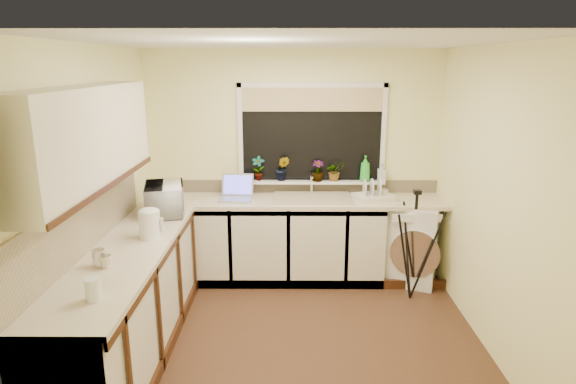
% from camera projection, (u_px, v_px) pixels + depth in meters
% --- Properties ---
extents(floor, '(3.20, 3.20, 0.00)m').
position_uv_depth(floor, '(294.00, 335.00, 4.25)').
color(floor, '#533421').
rests_on(floor, ground).
extents(ceiling, '(3.20, 3.20, 0.00)m').
position_uv_depth(ceiling, '(295.00, 42.00, 3.62)').
color(ceiling, white).
rests_on(ceiling, ground).
extents(wall_back, '(3.20, 0.00, 3.20)m').
position_uv_depth(wall_back, '(293.00, 163.00, 5.38)').
color(wall_back, '#FFF8AA').
rests_on(wall_back, ground).
extents(wall_front, '(3.20, 0.00, 3.20)m').
position_uv_depth(wall_front, '(296.00, 281.00, 2.48)').
color(wall_front, '#FFF8AA').
rests_on(wall_front, ground).
extents(wall_left, '(0.00, 3.00, 3.00)m').
position_uv_depth(wall_left, '(97.00, 200.00, 3.94)').
color(wall_left, '#FFF8AA').
rests_on(wall_left, ground).
extents(wall_right, '(0.00, 3.00, 3.00)m').
position_uv_depth(wall_right, '(492.00, 201.00, 3.93)').
color(wall_right, '#FFF8AA').
rests_on(wall_right, ground).
extents(base_cabinet_back, '(2.55, 0.60, 0.86)m').
position_uv_depth(base_cabinet_back, '(263.00, 241.00, 5.30)').
color(base_cabinet_back, silver).
rests_on(base_cabinet_back, floor).
extents(base_cabinet_left, '(0.54, 2.40, 0.86)m').
position_uv_depth(base_cabinet_left, '(130.00, 307.00, 3.86)').
color(base_cabinet_left, silver).
rests_on(base_cabinet_left, floor).
extents(worktop_back, '(3.20, 0.60, 0.04)m').
position_uv_depth(worktop_back, '(293.00, 201.00, 5.18)').
color(worktop_back, beige).
rests_on(worktop_back, base_cabinet_back).
extents(worktop_left, '(0.60, 2.40, 0.04)m').
position_uv_depth(worktop_left, '(125.00, 254.00, 3.74)').
color(worktop_left, beige).
rests_on(worktop_left, base_cabinet_left).
extents(upper_cabinet, '(0.28, 1.90, 0.70)m').
position_uv_depth(upper_cabinet, '(86.00, 138.00, 3.36)').
color(upper_cabinet, silver).
rests_on(upper_cabinet, wall_left).
extents(splashback_left, '(0.02, 2.40, 0.45)m').
position_uv_depth(splashback_left, '(84.00, 224.00, 3.68)').
color(splashback_left, beige).
rests_on(splashback_left, wall_left).
extents(splashback_back, '(3.20, 0.02, 0.14)m').
position_uv_depth(splashback_back, '(293.00, 186.00, 5.44)').
color(splashback_back, beige).
rests_on(splashback_back, wall_back).
extents(window_glass, '(1.50, 0.02, 1.00)m').
position_uv_depth(window_glass, '(312.00, 134.00, 5.29)').
color(window_glass, black).
rests_on(window_glass, wall_back).
extents(window_blind, '(1.50, 0.02, 0.25)m').
position_uv_depth(window_blind, '(312.00, 100.00, 5.17)').
color(window_blind, tan).
rests_on(window_blind, wall_back).
extents(windowsill, '(1.60, 0.14, 0.03)m').
position_uv_depth(windowsill, '(311.00, 182.00, 5.36)').
color(windowsill, white).
rests_on(windowsill, wall_back).
extents(sink, '(0.82, 0.46, 0.03)m').
position_uv_depth(sink, '(312.00, 198.00, 5.17)').
color(sink, tan).
rests_on(sink, worktop_back).
extents(faucet, '(0.03, 0.03, 0.24)m').
position_uv_depth(faucet, '(312.00, 184.00, 5.32)').
color(faucet, silver).
rests_on(faucet, worktop_back).
extents(washing_machine, '(0.78, 0.76, 0.86)m').
position_uv_depth(washing_machine, '(408.00, 241.00, 5.28)').
color(washing_machine, white).
rests_on(washing_machine, floor).
extents(laptop, '(0.36, 0.33, 0.25)m').
position_uv_depth(laptop, '(236.00, 192.00, 5.19)').
color(laptop, '#9D9DA4').
rests_on(laptop, worktop_back).
extents(kettle, '(0.17, 0.17, 0.23)m').
position_uv_depth(kettle, '(150.00, 225.00, 4.00)').
color(kettle, white).
rests_on(kettle, worktop_left).
extents(dish_rack, '(0.46, 0.40, 0.06)m').
position_uv_depth(dish_rack, '(373.00, 197.00, 5.14)').
color(dish_rack, silver).
rests_on(dish_rack, worktop_back).
extents(tripod, '(0.70, 0.70, 1.13)m').
position_uv_depth(tripod, '(414.00, 246.00, 4.78)').
color(tripod, black).
rests_on(tripod, floor).
extents(glass_jug, '(0.10, 0.10, 0.14)m').
position_uv_depth(glass_jug, '(93.00, 289.00, 2.95)').
color(glass_jug, white).
rests_on(glass_jug, worktop_left).
extents(steel_jar, '(0.09, 0.09, 0.12)m').
position_uv_depth(steel_jar, '(99.00, 258.00, 3.46)').
color(steel_jar, silver).
rests_on(steel_jar, worktop_left).
extents(microwave, '(0.46, 0.58, 0.29)m').
position_uv_depth(microwave, '(165.00, 199.00, 4.65)').
color(microwave, white).
rests_on(microwave, worktop_left).
extents(plant_a, '(0.15, 0.11, 0.27)m').
position_uv_depth(plant_a, '(258.00, 168.00, 5.33)').
color(plant_a, '#999999').
rests_on(plant_a, windowsill).
extents(plant_b, '(0.17, 0.14, 0.27)m').
position_uv_depth(plant_b, '(282.00, 168.00, 5.32)').
color(plant_b, '#999999').
rests_on(plant_b, windowsill).
extents(plant_c, '(0.13, 0.13, 0.23)m').
position_uv_depth(plant_c, '(318.00, 171.00, 5.30)').
color(plant_c, '#999999').
rests_on(plant_c, windowsill).
extents(plant_d, '(0.22, 0.20, 0.22)m').
position_uv_depth(plant_d, '(335.00, 171.00, 5.32)').
color(plant_d, '#999999').
rests_on(plant_d, windowsill).
extents(soap_bottle_green, '(0.12, 0.12, 0.28)m').
position_uv_depth(soap_bottle_green, '(365.00, 168.00, 5.29)').
color(soap_bottle_green, green).
rests_on(soap_bottle_green, windowsill).
extents(soap_bottle_clear, '(0.09, 0.09, 0.19)m').
position_uv_depth(soap_bottle_clear, '(382.00, 172.00, 5.32)').
color(soap_bottle_clear, '#999999').
rests_on(soap_bottle_clear, windowsill).
extents(cup_back, '(0.13, 0.13, 0.09)m').
position_uv_depth(cup_back, '(383.00, 193.00, 5.23)').
color(cup_back, silver).
rests_on(cup_back, worktop_back).
extents(cup_left, '(0.12, 0.12, 0.09)m').
position_uv_depth(cup_left, '(105.00, 262.00, 3.43)').
color(cup_left, beige).
rests_on(cup_left, worktop_left).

